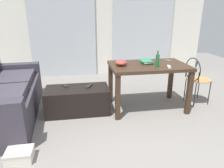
# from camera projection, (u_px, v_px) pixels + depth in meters

# --- Properties ---
(ground_plane) EXTENTS (9.08, 9.08, 0.00)m
(ground_plane) POSITION_uv_depth(u_px,v_px,m) (122.00, 110.00, 3.49)
(ground_plane) COLOR gray
(wall_back) EXTENTS (5.30, 0.10, 2.43)m
(wall_back) POSITION_uv_depth(u_px,v_px,m) (104.00, 27.00, 5.23)
(wall_back) COLOR silver
(wall_back) RESTS_ON ground
(curtains) EXTENTS (3.62, 0.03, 2.15)m
(curtains) POSITION_uv_depth(u_px,v_px,m) (104.00, 33.00, 5.20)
(curtains) COLOR #B2B7BC
(curtains) RESTS_ON ground
(couch) EXTENTS (1.03, 2.10, 0.83)m
(couch) POSITION_uv_depth(u_px,v_px,m) (1.00, 98.00, 3.15)
(couch) COLOR #38333D
(couch) RESTS_ON ground
(coffee_table) EXTENTS (1.01, 0.52, 0.41)m
(coffee_table) POSITION_uv_depth(u_px,v_px,m) (78.00, 100.00, 3.37)
(coffee_table) COLOR black
(coffee_table) RESTS_ON ground
(craft_table) EXTENTS (1.25, 0.78, 0.76)m
(craft_table) POSITION_uv_depth(u_px,v_px,m) (148.00, 71.00, 3.38)
(craft_table) COLOR #382619
(craft_table) RESTS_ON ground
(wire_chair) EXTENTS (0.42, 0.43, 0.84)m
(wire_chair) POSITION_uv_depth(u_px,v_px,m) (196.00, 76.00, 3.60)
(wire_chair) COLOR #B7844C
(wire_chair) RESTS_ON ground
(bottle_near) EXTENTS (0.06, 0.06, 0.25)m
(bottle_near) POSITION_uv_depth(u_px,v_px,m) (157.00, 60.00, 3.15)
(bottle_near) COLOR #195B2D
(bottle_near) RESTS_ON craft_table
(bowl) EXTENTS (0.19, 0.19, 0.09)m
(bowl) POSITION_uv_depth(u_px,v_px,m) (121.00, 63.00, 3.25)
(bowl) COLOR #9E3833
(bowl) RESTS_ON craft_table
(book_stack) EXTENTS (0.20, 0.29, 0.05)m
(book_stack) POSITION_uv_depth(u_px,v_px,m) (146.00, 61.00, 3.42)
(book_stack) COLOR #2D7F56
(book_stack) RESTS_ON craft_table
(tv_remote_on_table) EXTENTS (0.09, 0.17, 0.02)m
(tv_remote_on_table) POSITION_uv_depth(u_px,v_px,m) (169.00, 67.00, 3.16)
(tv_remote_on_table) COLOR #B7B7B2
(tv_remote_on_table) RESTS_ON craft_table
(scissors) EXTENTS (0.08, 0.12, 0.00)m
(scissors) POSITION_uv_depth(u_px,v_px,m) (167.00, 60.00, 3.65)
(scissors) COLOR #9EA0A5
(scissors) RESTS_ON craft_table
(tv_remote_primary) EXTENTS (0.12, 0.18, 0.02)m
(tv_remote_primary) POSITION_uv_depth(u_px,v_px,m) (89.00, 86.00, 3.36)
(tv_remote_primary) COLOR #232326
(tv_remote_primary) RESTS_ON coffee_table
(tv_remote_secondary) EXTENTS (0.10, 0.15, 0.02)m
(tv_remote_secondary) POSITION_uv_depth(u_px,v_px,m) (65.00, 86.00, 3.38)
(tv_remote_secondary) COLOR #232326
(tv_remote_secondary) RESTS_ON coffee_table
(shoebox) EXTENTS (0.29, 0.23, 0.13)m
(shoebox) POSITION_uv_depth(u_px,v_px,m) (20.00, 155.00, 2.28)
(shoebox) COLOR beige
(shoebox) RESTS_ON ground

